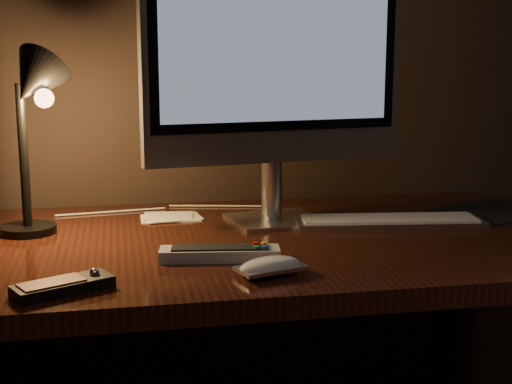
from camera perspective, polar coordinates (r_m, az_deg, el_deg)
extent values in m
cube|color=black|center=(1.46, -4.35, -4.56)|extent=(1.60, 0.75, 0.04)
cube|color=black|center=(2.09, 15.88, -10.93)|extent=(0.06, 0.06, 0.71)
cube|color=black|center=(1.87, -5.51, -9.92)|extent=(1.48, 0.02, 0.51)
cube|color=silver|center=(1.61, 1.51, -2.22)|extent=(0.22, 0.20, 0.01)
cylinder|color=silver|center=(1.62, 1.27, 0.40)|extent=(0.05, 0.05, 0.13)
cube|color=silver|center=(1.56, 1.62, 11.30)|extent=(0.59, 0.13, 0.48)
cube|color=black|center=(1.54, 1.80, 12.50)|extent=(0.55, 0.09, 0.41)
cube|color=#8AA0BC|center=(1.54, 1.82, 12.51)|extent=(0.51, 0.08, 0.37)
cube|color=silver|center=(1.61, 10.58, -2.26)|extent=(0.43, 0.17, 0.02)
cube|color=black|center=(1.80, 18.59, -1.44)|extent=(0.30, 0.27, 0.00)
ellipsoid|color=white|center=(1.22, 1.17, -6.16)|extent=(0.13, 0.09, 0.02)
cube|color=black|center=(1.17, -15.17, -7.31)|extent=(0.16, 0.12, 0.02)
cube|color=maroon|center=(1.17, -15.19, -6.85)|extent=(0.11, 0.09, 0.00)
sphere|color=silver|center=(1.17, -15.20, -6.78)|extent=(0.02, 0.02, 0.02)
cube|color=#9CA0A2|center=(1.31, -2.92, -4.97)|extent=(0.22, 0.09, 0.02)
cube|color=black|center=(1.30, -2.92, -4.46)|extent=(0.18, 0.07, 0.00)
cylinder|color=red|center=(1.30, -2.92, -4.32)|extent=(0.01, 0.01, 0.00)
cylinder|color=#0C8C19|center=(1.30, -2.92, -4.32)|extent=(0.01, 0.01, 0.00)
cylinder|color=gold|center=(1.30, -2.92, -4.32)|extent=(0.01, 0.01, 0.00)
cylinder|color=#1433BF|center=(1.30, -2.92, -4.32)|extent=(0.01, 0.01, 0.00)
cube|color=white|center=(1.65, -6.87, -2.00)|extent=(0.13, 0.09, 0.01)
cylinder|color=black|center=(1.57, -17.76, -2.87)|extent=(0.14, 0.14, 0.02)
cylinder|color=black|center=(1.54, -18.09, 2.78)|extent=(0.02, 0.02, 0.30)
cone|color=black|center=(1.49, -17.40, 8.42)|extent=(0.19, 0.19, 0.15)
sphere|color=#FFB266|center=(1.46, -16.59, 7.19)|extent=(0.04, 0.04, 0.04)
cylinder|color=white|center=(1.73, -7.22, -1.43)|extent=(0.50, 0.04, 0.00)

